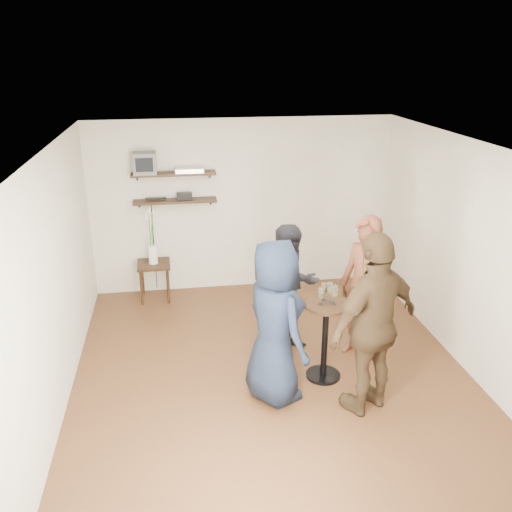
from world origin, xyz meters
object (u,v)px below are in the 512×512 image
Objects in this scene: dvd_deck at (189,170)px; person_brown at (374,325)px; crt_monitor at (145,163)px; drinks_table at (325,330)px; side_table at (154,269)px; person_navy at (275,322)px; person_plaid at (364,289)px; radio at (184,196)px; person_dark at (290,290)px.

person_brown is at bearing -62.57° from dvd_deck.
dvd_deck is at bearing 0.00° from crt_monitor.
side_table is at bearing 128.82° from drinks_table.
crt_monitor reaches higher than person_navy.
dvd_deck is 0.23× the size of person_plaid.
person_dark reaches higher than radio.
person_brown is at bearing -63.08° from drinks_table.
side_table is 0.32× the size of person_plaid.
drinks_table is at bearing -90.00° from person_navy.
crt_monitor reaches higher than drinks_table.
radio is 0.39× the size of side_table.
person_dark is at bearing -141.02° from person_plaid.
person_plaid is (2.52, -2.18, -1.13)m from crt_monitor.
crt_monitor reaches higher than radio.
radio is at bearing -88.28° from person_brown.
person_plaid reaches higher than person_dark.
dvd_deck is at bearing 96.23° from person_dark.
side_table is at bearing -163.71° from person_plaid.
person_brown is at bearing -87.93° from person_dark.
dvd_deck is 3.10m from person_navy.
crt_monitor is 3.34m from person_navy.
person_plaid reaches higher than radio.
person_plaid is at bearing -84.43° from person_navy.
person_dark is at bearing -46.73° from side_table.
person_navy is (0.80, -2.85, -0.63)m from radio.
person_dark is (-0.83, 0.24, -0.07)m from person_plaid.
radio is 3.67m from person_brown.
person_brown reaches higher than drinks_table.
side_table is 0.35× the size of person_dark.
drinks_table is at bearing -90.00° from person_brown.
drinks_table is at bearing -52.72° from crt_monitor.
radio is 0.12× the size of person_navy.
dvd_deck is 1.82× the size of radio.
person_dark is 0.85× the size of person_brown.
radio is 0.24× the size of drinks_table.
dvd_deck is 3.07m from person_plaid.
person_dark is (1.69, -1.94, -1.20)m from crt_monitor.
dvd_deck is 0.39m from radio.
person_brown is at bearing -61.35° from radio.
dvd_deck is 0.70× the size of side_table.
person_dark reaches higher than side_table.
dvd_deck is at bearing 0.00° from radio.
side_table is 3.22m from person_plaid.
person_plaid reaches higher than drinks_table.
drinks_table is 0.74m from person_navy.
drinks_table is 0.74m from person_plaid.
crt_monitor is 4.05m from person_brown.
crt_monitor is at bearing 1.40° from person_navy.
crt_monitor is at bearing 127.28° from drinks_table.
person_dark is at bearing -45.45° from person_navy.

